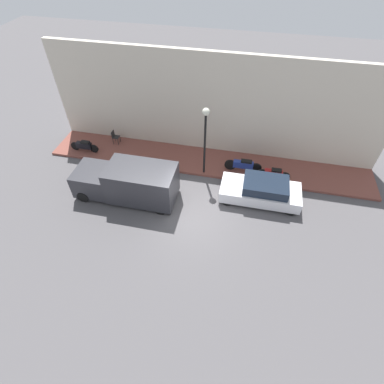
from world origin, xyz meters
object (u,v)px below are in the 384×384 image
Objects in this scene: delivery_van at (127,182)px; cafe_chair at (115,136)px; motorcycle_red at (274,174)px; motorcycle_blue at (243,165)px; motorcycle_black at (84,146)px; parked_car at (261,191)px; streetlamp at (205,129)px.

cafe_chair is (4.27, 2.53, -0.39)m from delivery_van.
cafe_chair reaches higher than motorcycle_red.
motorcycle_blue is at bearing -61.25° from delivery_van.
motorcycle_blue is at bearing -89.09° from motorcycle_black.
motorcycle_black is (3.03, 4.06, -0.48)m from delivery_van.
motorcycle_blue reaches higher than motorcycle_red.
parked_car is 4.91× the size of cafe_chair.
streetlamp reaches higher than delivery_van.
motorcycle_black is at bearing 80.78° from parked_car.
parked_car is 1.71m from motorcycle_red.
motorcycle_red is 2.21× the size of cafe_chair.
delivery_van is at bearing 110.66° from motorcycle_red.
motorcycle_black is at bearing 53.30° from delivery_van.
cafe_chair is at bearing 72.26° from parked_car.
parked_car is 4.37m from streetlamp.
streetlamp is at bearing -93.06° from motorcycle_black.
streetlamp reaches higher than motorcycle_black.
cafe_chair is (3.03, 9.46, 0.01)m from parked_car.
delivery_van is 6.34× the size of cafe_chair.
delivery_van is at bearing 126.05° from streetlamp.
delivery_van is at bearing 118.75° from motorcycle_blue.
parked_car is at bearing -99.22° from motorcycle_black.
motorcycle_black is 0.44× the size of streetlamp.
parked_car is at bearing -112.44° from streetlamp.
motorcycle_black is at bearing 129.08° from cafe_chair.
delivery_van reaches higher than motorcycle_blue.
delivery_van is 1.31× the size of streetlamp.
parked_car is 2.22× the size of motorcycle_red.
motorcycle_blue is at bearing -97.42° from cafe_chair.
parked_car is 0.77× the size of delivery_van.
parked_car is 1.94× the size of motorcycle_blue.
parked_car is 9.93m from cafe_chair.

